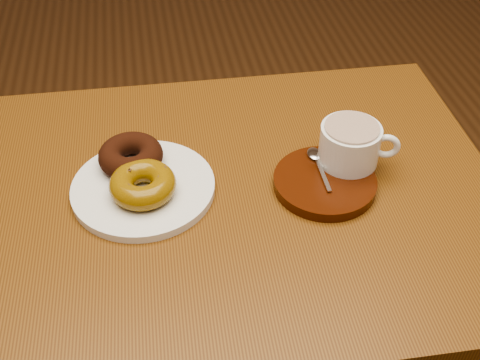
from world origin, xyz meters
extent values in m
cube|color=brown|center=(-0.03, 0.24, 0.79)|extent=(0.87, 0.66, 0.03)
cylinder|color=#3F2F12|center=(-0.41, 0.53, 0.38)|extent=(0.05, 0.05, 0.77)
cylinder|color=#3F2F12|center=(0.36, 0.51, 0.38)|extent=(0.05, 0.05, 0.77)
cylinder|color=white|center=(-0.16, 0.26, 0.81)|extent=(0.25, 0.25, 0.01)
torus|color=black|center=(-0.17, 0.31, 0.83)|extent=(0.12, 0.12, 0.04)
torus|color=#825E0E|center=(-0.16, 0.24, 0.83)|extent=(0.11, 0.11, 0.04)
cube|color=#4A2E18|center=(-0.13, 0.24, 0.85)|extent=(0.01, 0.00, 0.00)
cube|color=#4A2E18|center=(-0.13, 0.26, 0.85)|extent=(0.01, 0.01, 0.00)
cube|color=#4A2E18|center=(-0.15, 0.27, 0.85)|extent=(0.01, 0.01, 0.00)
cube|color=#4A2E18|center=(-0.16, 0.28, 0.85)|extent=(0.01, 0.01, 0.00)
cube|color=#4A2E18|center=(-0.18, 0.27, 0.85)|extent=(0.01, 0.01, 0.00)
cube|color=#4A2E18|center=(-0.19, 0.25, 0.85)|extent=(0.01, 0.01, 0.00)
cube|color=#4A2E18|center=(-0.19, 0.24, 0.85)|extent=(0.01, 0.01, 0.00)
cube|color=#4A2E18|center=(-0.18, 0.22, 0.85)|extent=(0.01, 0.01, 0.00)
cube|color=#4A2E18|center=(-0.16, 0.21, 0.85)|extent=(0.01, 0.01, 0.00)
cube|color=#4A2E18|center=(-0.15, 0.22, 0.85)|extent=(0.01, 0.01, 0.00)
cube|color=#4A2E18|center=(-0.13, 0.23, 0.85)|extent=(0.01, 0.01, 0.00)
cylinder|color=#391507|center=(0.12, 0.23, 0.81)|extent=(0.19, 0.19, 0.02)
cylinder|color=white|center=(0.16, 0.26, 0.85)|extent=(0.09, 0.09, 0.06)
cylinder|color=brown|center=(0.16, 0.26, 0.88)|extent=(0.08, 0.08, 0.00)
torus|color=white|center=(0.22, 0.25, 0.85)|extent=(0.05, 0.02, 0.04)
ellipsoid|color=silver|center=(0.12, 0.28, 0.82)|extent=(0.02, 0.03, 0.01)
cube|color=silver|center=(0.12, 0.24, 0.82)|extent=(0.01, 0.09, 0.00)
camera|label=1|loc=(-0.13, -0.43, 1.43)|focal=45.00mm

